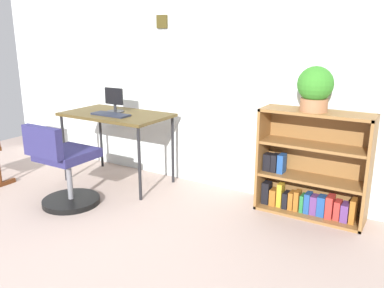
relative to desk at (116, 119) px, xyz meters
The scene contains 8 objects.
ground_plane 1.89m from the desk, 73.26° to the right, with size 6.24×6.24×0.00m, color #B49C91.
wall_back 0.92m from the desk, 42.73° to the left, with size 5.20×0.12×2.58m.
desk is the anchor object (origin of this frame).
monitor 0.18m from the desk, 144.85° to the left, with size 0.22×0.18×0.25m.
keyboard 0.14m from the desk, 74.66° to the right, with size 0.41×0.15×0.02m, color #222634.
office_chair 0.81m from the desk, 88.97° to the right, with size 0.52×0.55×0.78m.
bookshelf_low 1.98m from the desk, ahead, with size 0.91×0.30×0.91m.
potted_plant_on_shelf 1.99m from the desk, ahead, with size 0.29×0.29×0.36m.
Camera 1 is at (2.25, -1.34, 1.52)m, focal length 37.39 mm.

